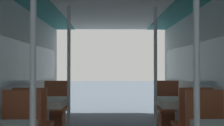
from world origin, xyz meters
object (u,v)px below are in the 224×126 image
Objects in this scene: support_pole_left_0 at (33,85)px; support_pole_right_1 at (155,76)px; support_pole_left_1 at (69,76)px; chair_left_far_1 at (54,119)px; dining_table_left_1 at (45,106)px; support_pole_right_0 at (197,85)px; chair_right_far_1 at (169,118)px; dining_table_right_1 at (179,106)px.

support_pole_left_0 is 2.27m from support_pole_right_1.
support_pole_left_1 is 1.00× the size of support_pole_right_1.
chair_left_far_1 is 0.45× the size of support_pole_right_1.
support_pole_right_1 is at bearing 0.00° from dining_table_left_1.
support_pole_right_0 is (1.71, -1.83, 0.47)m from dining_table_left_1.
chair_right_far_1 is (1.71, 0.60, -0.79)m from support_pole_left_1.
chair_left_far_1 is 0.45× the size of support_pole_left_1.
support_pole_right_1 is (1.35, 1.83, 0.00)m from support_pole_left_0.
support_pole_left_1 is 2.24× the size of chair_right_far_1.
support_pole_left_1 reaches higher than chair_right_far_1.
support_pole_left_0 is at bearing -90.00° from support_pole_left_1.
support_pole_right_0 is (1.71, -2.43, 0.79)m from chair_left_far_1.
support_pole_left_0 is 1.83m from support_pole_left_1.
dining_table_left_1 is 0.34× the size of support_pole_right_1.
chair_right_far_1 is (2.07, 0.60, -0.32)m from dining_table_left_1.
chair_right_far_1 is (2.07, 0.00, 0.00)m from chair_left_far_1.
chair_left_far_1 is 1.05m from support_pole_left_1.
chair_left_far_1 is at bearing 125.19° from support_pole_right_0.
support_pole_left_0 reaches higher than chair_left_far_1.
support_pole_right_1 is at bearing 59.08° from chair_right_far_1.
chair_right_far_1 is (0.00, 0.60, -0.32)m from dining_table_right_1.
dining_table_left_1 is 0.68m from chair_left_far_1.
chair_right_far_1 is at bearing 81.57° from support_pole_right_0.
chair_right_far_1 is (1.71, 2.43, -0.79)m from support_pole_left_0.
support_pole_right_0 is at bearing -101.14° from dining_table_right_1.
support_pole_left_1 reaches higher than dining_table_right_1.
support_pole_left_1 is (0.36, 0.00, 0.47)m from dining_table_left_1.
support_pole_left_1 is (0.36, -0.60, 0.79)m from chair_left_far_1.
support_pole_left_0 is 2.95× the size of dining_table_right_1.
support_pole_left_0 reaches higher than chair_right_far_1.
chair_left_far_1 is at bearing 98.43° from support_pole_left_0.
support_pole_left_1 reaches higher than dining_table_left_1.
support_pole_right_1 is (-0.36, 0.00, 0.47)m from dining_table_right_1.
support_pole_left_0 is 1.00× the size of support_pole_left_1.
chair_left_far_1 is (-0.36, 2.43, -0.79)m from support_pole_left_0.
support_pole_left_0 and support_pole_left_1 have the same top height.
chair_right_far_1 is 0.45× the size of support_pole_right_1.
support_pole_left_0 is 1.00× the size of support_pole_right_0.
dining_table_left_1 is (-0.36, 1.83, -0.47)m from support_pole_left_0.
chair_left_far_1 is 2.07m from chair_right_far_1.
dining_table_right_1 is (2.07, -0.60, 0.32)m from chair_left_far_1.
support_pole_right_0 reaches higher than dining_table_left_1.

